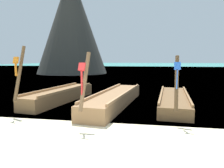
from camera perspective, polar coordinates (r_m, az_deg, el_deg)
ground at (r=5.13m, az=-8.92°, el=-17.65°), size 120.00×120.00×0.00m
sea_water at (r=66.76m, az=8.86°, el=4.80°), size 120.00×120.00×0.00m
longtail_boat_orange_ribbon at (r=10.87m, az=-13.70°, el=-2.99°), size 1.78×5.72×2.62m
longtail_boat_red_ribbon at (r=9.66m, az=0.75°, el=-4.08°), size 1.89×6.82×2.34m
longtail_boat_blue_ribbon at (r=10.11m, az=16.36°, el=-4.16°), size 1.69×6.01×2.24m
karst_rock at (r=33.48m, az=-11.31°, el=15.38°), size 10.78×10.50×15.14m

